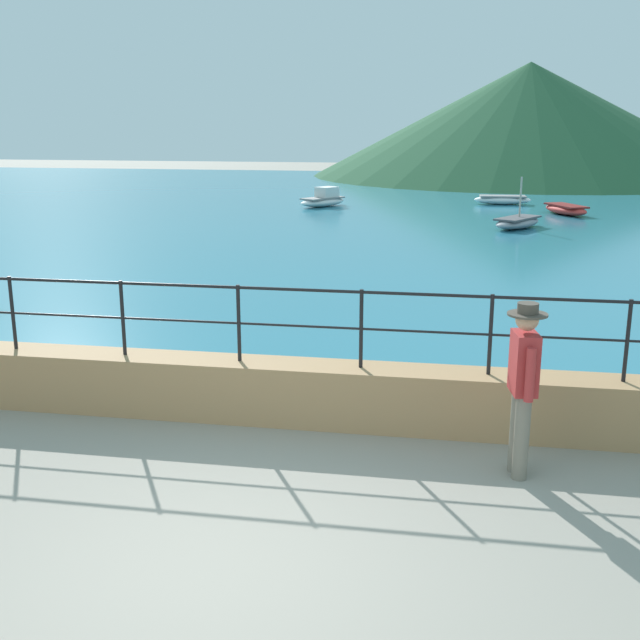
{
  "coord_description": "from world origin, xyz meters",
  "views": [
    {
      "loc": [
        1.71,
        -5.12,
        3.41
      ],
      "look_at": [
        0.15,
        3.7,
        1.1
      ],
      "focal_mm": 43.6,
      "sensor_mm": 36.0,
      "label": 1
    }
  ],
  "objects_px": {
    "boat_4": "(518,222)",
    "boat_0": "(323,200)",
    "boat_7": "(503,200)",
    "person_walking": "(523,381)",
    "boat_1": "(566,209)"
  },
  "relations": [
    {
      "from": "boat_1",
      "to": "boat_7",
      "type": "bearing_deg",
      "value": 122.77
    },
    {
      "from": "person_walking",
      "to": "boat_0",
      "type": "relative_size",
      "value": 0.73
    },
    {
      "from": "boat_4",
      "to": "person_walking",
      "type": "bearing_deg",
      "value": -93.83
    },
    {
      "from": "boat_1",
      "to": "person_walking",
      "type": "bearing_deg",
      "value": -98.21
    },
    {
      "from": "person_walking",
      "to": "boat_0",
      "type": "xyz_separation_m",
      "value": [
        -6.01,
        23.59,
        -0.65
      ]
    },
    {
      "from": "boat_1",
      "to": "boat_7",
      "type": "xyz_separation_m",
      "value": [
        -2.11,
        3.27,
        0.0
      ]
    },
    {
      "from": "person_walking",
      "to": "boat_7",
      "type": "height_order",
      "value": "person_walking"
    },
    {
      "from": "boat_4",
      "to": "boat_7",
      "type": "bearing_deg",
      "value": 90.78
    },
    {
      "from": "boat_1",
      "to": "boat_4",
      "type": "distance_m",
      "value": 4.61
    },
    {
      "from": "boat_4",
      "to": "boat_0",
      "type": "bearing_deg",
      "value": 143.2
    },
    {
      "from": "person_walking",
      "to": "boat_4",
      "type": "relative_size",
      "value": 0.72
    },
    {
      "from": "boat_0",
      "to": "boat_7",
      "type": "bearing_deg",
      "value": 15.81
    },
    {
      "from": "boat_0",
      "to": "boat_7",
      "type": "relative_size",
      "value": 1.03
    },
    {
      "from": "boat_0",
      "to": "boat_1",
      "type": "xyz_separation_m",
      "value": [
        9.23,
        -1.26,
        -0.07
      ]
    },
    {
      "from": "boat_0",
      "to": "boat_4",
      "type": "distance_m",
      "value": 9.02
    }
  ]
}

